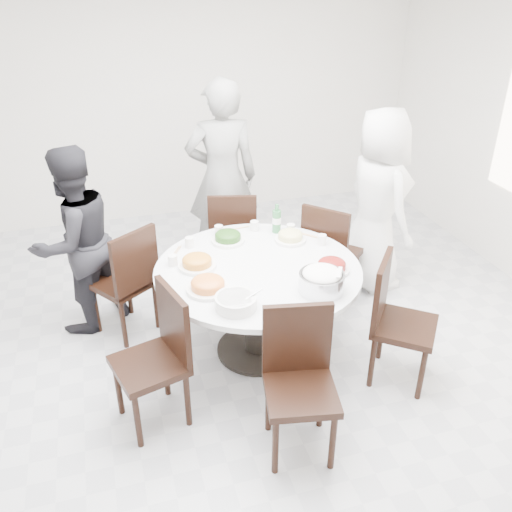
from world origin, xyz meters
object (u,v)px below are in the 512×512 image
object	(u,v)px
diner_left	(75,242)
soup_bowl	(236,302)
chair_n	(233,236)
rice_bowl	(321,282)
diner_right	(377,202)
dining_table	(258,311)
chair_nw	(123,280)
chair_se	(405,324)
chair_sw	(149,362)
chair_s	(301,390)
beverage_bottle	(277,218)
chair_ne	(332,252)
diner_middle	(222,178)

from	to	relation	value
diner_left	soup_bowl	xyz separation A→B (m)	(0.98, -1.22, 0.03)
chair_n	rice_bowl	size ratio (longest dim) A/B	3.10
chair_n	diner_right	distance (m)	1.33
dining_table	diner_right	world-z (taller)	diner_right
chair_nw	dining_table	bearing A→B (deg)	113.44
chair_nw	rice_bowl	world-z (taller)	chair_nw
diner_left	chair_se	bearing A→B (deg)	112.32
chair_sw	chair_s	distance (m)	0.97
dining_table	chair_s	distance (m)	1.01
dining_table	diner_right	bearing A→B (deg)	27.84
chair_sw	beverage_bottle	bearing A→B (deg)	114.88
rice_bowl	soup_bowl	xyz separation A→B (m)	(-0.60, -0.03, -0.02)
chair_nw	rice_bowl	size ratio (longest dim) A/B	3.10
chair_sw	dining_table	bearing A→B (deg)	103.92
chair_ne	chair_se	distance (m)	1.13
rice_bowl	soup_bowl	distance (m)	0.60
dining_table	chair_sw	world-z (taller)	chair_sw
chair_ne	soup_bowl	size ratio (longest dim) A/B	3.51
chair_sw	rice_bowl	bearing A→B (deg)	77.86
chair_nw	diner_right	distance (m)	2.29
chair_s	chair_se	xyz separation A→B (m)	(0.93, 0.41, 0.00)
soup_bowl	chair_sw	bearing A→B (deg)	-175.61
chair_ne	diner_left	size ratio (longest dim) A/B	0.62
chair_s	beverage_bottle	world-z (taller)	beverage_bottle
dining_table	diner_middle	xyz separation A→B (m)	(0.08, 1.42, 0.54)
diner_left	beverage_bottle	xyz separation A→B (m)	(1.58, -0.25, 0.11)
chair_ne	rice_bowl	bearing A→B (deg)	109.34
diner_right	diner_middle	xyz separation A→B (m)	(-1.23, 0.73, 0.09)
chair_ne	diner_middle	xyz separation A→B (m)	(-0.76, 0.88, 0.44)
dining_table	beverage_bottle	bearing A→B (deg)	58.99
chair_n	diner_left	distance (m)	1.41
soup_bowl	chair_se	bearing A→B (deg)	-6.52
chair_s	diner_right	world-z (taller)	diner_right
chair_se	diner_left	size ratio (longest dim) A/B	0.62
chair_s	dining_table	bearing A→B (deg)	98.92
chair_sw	chair_s	xyz separation A→B (m)	(0.83, -0.50, 0.00)
rice_bowl	dining_table	bearing A→B (deg)	127.09
chair_ne	rice_bowl	xyz separation A→B (m)	(-0.52, -0.96, 0.34)
chair_nw	chair_s	bearing A→B (deg)	84.85
diner_right	rice_bowl	bearing A→B (deg)	132.29
beverage_bottle	chair_nw	bearing A→B (deg)	177.49
chair_n	diner_middle	size ratio (longest dim) A/B	0.52
dining_table	rice_bowl	world-z (taller)	rice_bowl
chair_s	diner_left	distance (m)	2.17
rice_bowl	diner_left	bearing A→B (deg)	143.14
diner_right	beverage_bottle	size ratio (longest dim) A/B	6.82
rice_bowl	soup_bowl	bearing A→B (deg)	-176.89
beverage_bottle	diner_right	bearing A→B (deg)	9.75
chair_ne	diner_middle	distance (m)	1.25
chair_s	chair_se	bearing A→B (deg)	34.81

